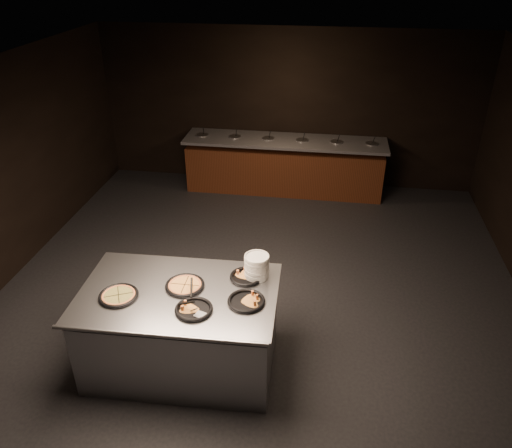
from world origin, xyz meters
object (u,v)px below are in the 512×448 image
object	(u,v)px
plate_stack	(257,267)
serving_counter	(182,330)
pan_veggie_whole	(119,296)
pan_cheese_whole	(185,285)

from	to	relation	value
plate_stack	serving_counter	bearing A→B (deg)	-152.80
pan_veggie_whole	pan_cheese_whole	size ratio (longest dim) A/B	0.97
plate_stack	pan_cheese_whole	size ratio (longest dim) A/B	0.65
plate_stack	pan_cheese_whole	world-z (taller)	plate_stack
plate_stack	pan_veggie_whole	xyz separation A→B (m)	(-1.34, -0.57, -0.11)
plate_stack	pan_veggie_whole	size ratio (longest dim) A/B	0.66
serving_counter	pan_cheese_whole	distance (m)	0.55
plate_stack	pan_veggie_whole	distance (m)	1.46
pan_veggie_whole	pan_cheese_whole	xyz separation A→B (m)	(0.62, 0.27, 0.00)
serving_counter	pan_veggie_whole	world-z (taller)	pan_veggie_whole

